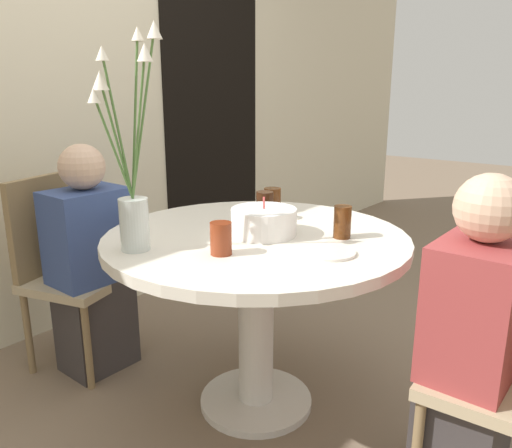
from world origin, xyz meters
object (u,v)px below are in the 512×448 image
drink_glass_0 (272,200)px  drink_glass_1 (342,222)px  drink_glass_3 (265,206)px  birthday_cake (264,222)px  chair_left_flank (63,262)px  side_plate (329,252)px  flower_vase (131,181)px  drink_glass_2 (221,238)px  person_boy (91,268)px  person_woman (471,355)px

drink_glass_0 → drink_glass_1: 0.48m
drink_glass_3 → birthday_cake: bearing=-142.8°
birthday_cake → drink_glass_0: (0.32, 0.20, 0.00)m
chair_left_flank → drink_glass_3: size_ratio=7.44×
chair_left_flank → side_plate: bearing=-95.7°
birthday_cake → flower_vase: size_ratio=0.34×
flower_vase → drink_glass_1: 0.78m
chair_left_flank → drink_glass_3: bearing=-76.7°
birthday_cake → drink_glass_2: (-0.27, -0.03, 0.00)m
drink_glass_0 → drink_glass_2: bearing=-158.5°
birthday_cake → drink_glass_2: 0.28m
birthday_cake → drink_glass_0: 0.38m
drink_glass_2 → drink_glass_3: 0.49m
side_plate → person_boy: bearing=100.7°
drink_glass_2 → chair_left_flank: bearing=91.5°
side_plate → person_woman: person_woman is taller
chair_left_flank → side_plate: (0.26, -1.27, 0.25)m
chair_left_flank → person_woman: person_woman is taller
side_plate → drink_glass_3: drink_glass_3 is taller
chair_left_flank → person_woman: (0.34, -1.74, -0.01)m
drink_glass_3 → person_woman: 0.98m
birthday_cake → drink_glass_1: birthday_cake is taller
drink_glass_0 → drink_glass_2: 0.64m
chair_left_flank → drink_glass_1: bearing=-86.7°
drink_glass_3 → person_boy: 0.85m
side_plate → person_woman: size_ratio=0.17×
drink_glass_1 → drink_glass_2: (-0.43, 0.22, -0.01)m
drink_glass_0 → drink_glass_1: size_ratio=0.88×
flower_vase → person_woman: 1.21m
flower_vase → drink_glass_3: 0.65m
chair_left_flank → person_boy: (0.05, -0.15, -0.01)m
chair_left_flank → person_boy: size_ratio=0.85×
drink_glass_1 → chair_left_flank: bearing=110.5°
flower_vase → drink_glass_0: 0.78m
drink_glass_0 → chair_left_flank: bearing=129.4°
drink_glass_0 → person_woman: person_woman is taller
drink_glass_0 → drink_glass_3: (-0.14, -0.06, 0.01)m
drink_glass_1 → person_woman: (-0.11, -0.53, -0.31)m
drink_glass_0 → person_boy: 0.88m
drink_glass_2 → flower_vase: bearing=122.4°
drink_glass_0 → drink_glass_1: (-0.17, -0.45, 0.01)m
chair_left_flank → person_woman: 1.77m
flower_vase → drink_glass_1: flower_vase is taller
chair_left_flank → person_woman: bearing=-96.1°
drink_glass_0 → person_boy: size_ratio=0.10×
flower_vase → drink_glass_1: bearing=-38.8°
drink_glass_3 → side_plate: bearing=-116.3°
drink_glass_0 → drink_glass_2: drink_glass_2 is taller
side_plate → person_woman: bearing=-80.2°
drink_glass_1 → person_boy: size_ratio=0.12×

